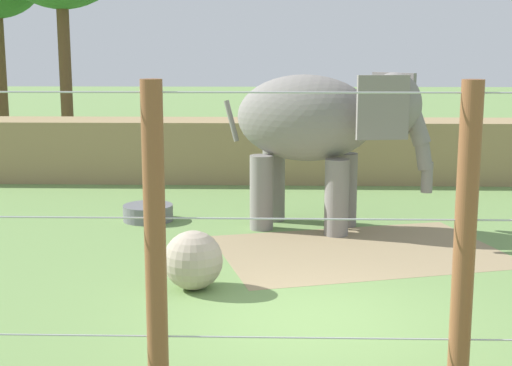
% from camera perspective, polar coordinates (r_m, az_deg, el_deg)
% --- Properties ---
extents(ground_plane, '(120.00, 120.00, 0.00)m').
position_cam_1_polar(ground_plane, '(10.71, 4.24, -10.33)').
color(ground_plane, '#6B8E4C').
extents(dirt_patch, '(5.89, 4.74, 0.01)m').
position_cam_1_polar(dirt_patch, '(14.13, 8.04, -5.20)').
color(dirt_patch, '#937F5B').
rests_on(dirt_patch, ground).
extents(embankment_wall, '(36.00, 1.80, 1.73)m').
position_cam_1_polar(embankment_wall, '(21.20, 2.96, 2.55)').
color(embankment_wall, '#997F56').
rests_on(embankment_wall, ground).
extents(elephant, '(4.31, 2.47, 3.30)m').
position_cam_1_polar(elephant, '(15.36, 5.02, 4.43)').
color(elephant, gray).
rests_on(elephant, ground).
extents(enrichment_ball, '(0.95, 0.95, 0.95)m').
position_cam_1_polar(enrichment_ball, '(11.78, -4.88, -5.96)').
color(enrichment_ball, tan).
rests_on(enrichment_ball, ground).
extents(cable_fence, '(11.20, 0.24, 3.48)m').
position_cam_1_polar(cable_fence, '(8.03, 4.63, -4.46)').
color(cable_fence, brown).
rests_on(cable_fence, ground).
extents(water_tub, '(1.10, 1.10, 0.35)m').
position_cam_1_polar(water_tub, '(16.52, -8.34, -2.26)').
color(water_tub, slate).
rests_on(water_tub, ground).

